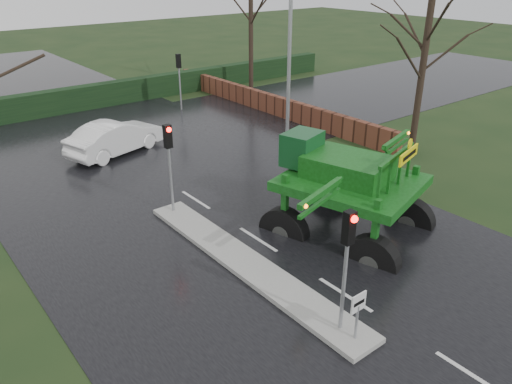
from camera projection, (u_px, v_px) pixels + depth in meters
ground at (345, 295)px, 14.36m from camera, size 140.00×140.00×0.00m
road_main at (171, 184)px, 21.45m from camera, size 14.00×80.00×0.02m
road_cross at (113, 147)px, 25.70m from camera, size 80.00×12.00×0.02m
median_island at (246, 263)px, 15.72m from camera, size 1.20×10.00×0.16m
hedge_row at (57, 102)px, 31.07m from camera, size 44.00×0.90×1.50m
brick_wall at (269, 103)px, 31.39m from camera, size 0.40×20.00×1.20m
keep_left_sign at (358, 309)px, 12.11m from camera, size 0.50×0.07×1.35m
traffic_signal_near at (348, 247)px, 11.82m from camera, size 0.26×0.33×3.52m
traffic_signal_mid at (169, 150)px, 17.85m from camera, size 0.26×0.33×3.52m
traffic_signal_far at (179, 69)px, 31.13m from camera, size 0.26×0.33×3.52m
street_light_right at (286, 21)px, 24.98m from camera, size 3.85×0.30×10.00m
tree_right_near at (426, 46)px, 22.92m from camera, size 5.60×5.60×9.64m
crop_sprayer at (372, 198)px, 15.11m from camera, size 8.05×6.02×4.65m
white_sedan at (118, 153)px, 24.92m from camera, size 5.29×3.09×1.65m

